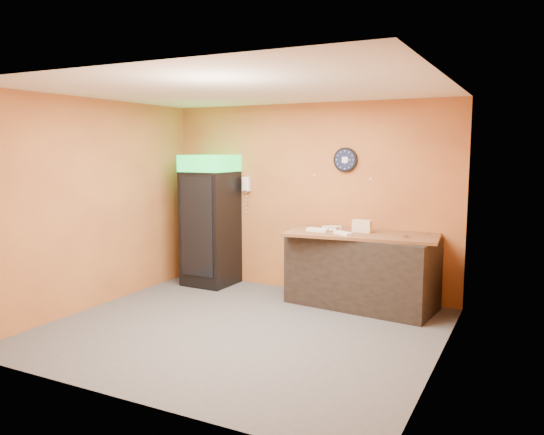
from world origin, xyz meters
The scene contains 15 objects.
floor centered at (0.00, 0.00, 0.00)m, with size 4.50×4.50×0.00m, color #47474C.
back_wall centered at (0.00, 2.00, 1.40)m, with size 4.50×0.02×2.80m, color #C57A37.
left_wall centered at (-2.25, 0.00, 1.40)m, with size 0.02×4.00×2.80m, color #C57A37.
right_wall centered at (2.25, 0.00, 1.40)m, with size 0.02×4.00×2.80m, color #C57A37.
ceiling centered at (0.00, 0.00, 2.80)m, with size 4.50×4.00×0.02m, color white.
beverage_cooler centered at (-1.51, 1.60, 1.00)m, with size 0.74×0.75×2.04m.
prep_counter centered at (0.98, 1.57, 0.49)m, with size 1.95×0.87×0.97m, color black.
wall_clock centered at (0.58, 1.97, 1.98)m, with size 0.35×0.06×0.35m.
wall_phone centered at (-1.03, 1.95, 1.59)m, with size 0.12×0.11×0.22m.
butcher_paper centered at (0.98, 1.57, 0.99)m, with size 2.00×0.92×0.04m, color brown.
sub_roll_stack centered at (0.96, 1.60, 1.10)m, with size 0.27×0.12×0.17m.
wrapped_sandwich_left centered at (0.40, 1.40, 1.03)m, with size 0.30×0.12×0.04m, color silver.
wrapped_sandwich_mid centered at (0.80, 1.29, 1.03)m, with size 0.27×0.11×0.04m, color silver.
wrapped_sandwich_right centered at (0.48, 1.71, 1.03)m, with size 0.27×0.10×0.04m, color silver.
kitchen_tool centered at (0.64, 1.55, 1.04)m, with size 0.06×0.06×0.06m, color silver.
Camera 1 is at (3.07, -5.27, 2.14)m, focal length 35.00 mm.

